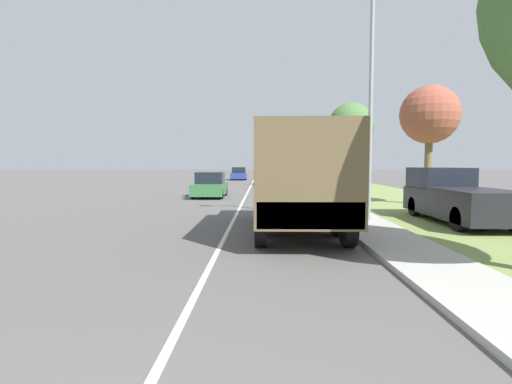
{
  "coord_description": "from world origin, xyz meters",
  "views": [
    {
      "loc": [
        1.07,
        -0.76,
        2.1
      ],
      "look_at": [
        0.85,
        12.91,
        1.11
      ],
      "focal_mm": 28.0,
      "sensor_mm": 36.0,
      "label": 1
    }
  ],
  "objects": [
    {
      "name": "car_third_ahead",
      "position": [
        -1.89,
        49.5,
        0.72
      ],
      "size": [
        1.89,
        4.01,
        1.6
      ],
      "color": "navy",
      "rests_on": "ground"
    },
    {
      "name": "lamp_post",
      "position": [
        4.56,
        13.02,
        4.71
      ],
      "size": [
        1.69,
        0.24,
        7.8
      ],
      "color": "gray",
      "rests_on": "sidewalk_right"
    },
    {
      "name": "tree_far_right",
      "position": [
        8.79,
        34.45,
        5.36
      ],
      "size": [
        3.95,
        3.95,
        7.33
      ],
      "color": "brown",
      "rests_on": "grass_strip_right"
    },
    {
      "name": "sidewalk_right",
      "position": [
        4.5,
        40.0,
        0.06
      ],
      "size": [
        1.8,
        120.0,
        0.12
      ],
      "color": "#ADAAA3",
      "rests_on": "ground"
    },
    {
      "name": "lane_centre_stripe",
      "position": [
        0.0,
        40.0,
        0.0
      ],
      "size": [
        0.12,
        120.0,
        0.0
      ],
      "color": "silver",
      "rests_on": "ground"
    },
    {
      "name": "tree_mid_right",
      "position": [
        9.36,
        19.35,
        4.46
      ],
      "size": [
        2.88,
        2.88,
        5.93
      ],
      "color": "brown",
      "rests_on": "grass_strip_right"
    },
    {
      "name": "grass_strip_right",
      "position": [
        8.9,
        40.0,
        0.01
      ],
      "size": [
        7.0,
        120.0,
        0.02
      ],
      "color": "olive",
      "rests_on": "ground"
    },
    {
      "name": "car_nearest_ahead",
      "position": [
        -2.18,
        23.86,
        0.7
      ],
      "size": [
        1.87,
        4.1,
        1.55
      ],
      "color": "#336B3D",
      "rests_on": "ground"
    },
    {
      "name": "military_truck",
      "position": [
        2.13,
        11.27,
        1.72
      ],
      "size": [
        2.49,
        7.19,
        3.11
      ],
      "color": "#474C38",
      "rests_on": "ground"
    },
    {
      "name": "ground_plane",
      "position": [
        0.0,
        40.0,
        0.0
      ],
      "size": [
        180.0,
        180.0,
        0.0
      ],
      "primitive_type": "plane",
      "color": "#565451"
    },
    {
      "name": "pickup_truck",
      "position": [
        7.92,
        13.49,
        0.9
      ],
      "size": [
        1.95,
        5.42,
        1.91
      ],
      "color": "black",
      "rests_on": "grass_strip_right"
    },
    {
      "name": "car_second_ahead",
      "position": [
        1.69,
        38.49,
        0.69
      ],
      "size": [
        1.92,
        4.04,
        1.53
      ],
      "color": "tan",
      "rests_on": "ground"
    }
  ]
}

